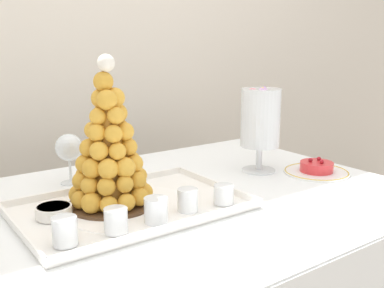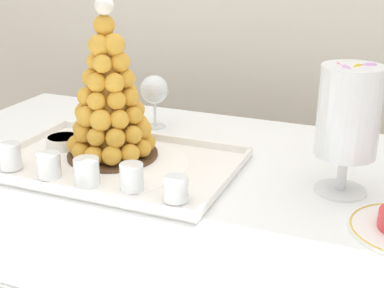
{
  "view_description": "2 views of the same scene",
  "coord_description": "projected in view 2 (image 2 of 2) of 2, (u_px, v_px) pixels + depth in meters",
  "views": [
    {
      "loc": [
        -0.61,
        -0.98,
        1.22
      ],
      "look_at": [
        0.09,
        0.0,
        0.95
      ],
      "focal_mm": 42.01,
      "sensor_mm": 36.0,
      "label": 1
    },
    {
      "loc": [
        0.49,
        -0.99,
        1.29
      ],
      "look_at": [
        0.09,
        -0.02,
        0.89
      ],
      "focal_mm": 48.71,
      "sensor_mm": 36.0,
      "label": 2
    }
  ],
  "objects": [
    {
      "name": "dessert_cup_centre",
      "position": [
        87.0,
        173.0,
        1.12
      ],
      "size": [
        0.06,
        0.06,
        0.06
      ],
      "color": "silver",
      "rests_on": "serving_tray"
    },
    {
      "name": "buffet_table",
      "position": [
        161.0,
        208.0,
        1.24
      ],
      "size": [
        1.38,
        0.96,
        0.8
      ],
      "color": "brown",
      "rests_on": "ground_plane"
    },
    {
      "name": "serving_tray",
      "position": [
        117.0,
        165.0,
        1.24
      ],
      "size": [
        0.56,
        0.38,
        0.02
      ],
      "color": "white",
      "rests_on": "buffet_table"
    },
    {
      "name": "creme_brulee_ramekin",
      "position": [
        63.0,
        141.0,
        1.33
      ],
      "size": [
        0.09,
        0.09,
        0.03
      ],
      "color": "white",
      "rests_on": "serving_tray"
    },
    {
      "name": "dessert_cup_right",
      "position": [
        176.0,
        190.0,
        1.05
      ],
      "size": [
        0.05,
        0.05,
        0.05
      ],
      "color": "silver",
      "rests_on": "serving_tray"
    },
    {
      "name": "croquembouche",
      "position": [
        110.0,
        99.0,
        1.23
      ],
      "size": [
        0.22,
        0.22,
        0.38
      ],
      "color": "#4C331E",
      "rests_on": "serving_tray"
    },
    {
      "name": "wine_glass",
      "position": [
        154.0,
        91.0,
        1.47
      ],
      "size": [
        0.08,
        0.08,
        0.15
      ],
      "color": "silver",
      "rests_on": "buffet_table"
    },
    {
      "name": "dessert_cup_left",
      "position": [
        10.0,
        157.0,
        1.2
      ],
      "size": [
        0.05,
        0.05,
        0.06
      ],
      "color": "silver",
      "rests_on": "serving_tray"
    },
    {
      "name": "macaron_goblet",
      "position": [
        349.0,
        113.0,
        1.05
      ],
      "size": [
        0.13,
        0.13,
        0.28
      ],
      "color": "white",
      "rests_on": "buffet_table"
    },
    {
      "name": "dessert_cup_mid_right",
      "position": [
        132.0,
        178.0,
        1.1
      ],
      "size": [
        0.05,
        0.05,
        0.06
      ],
      "color": "silver",
      "rests_on": "serving_tray"
    },
    {
      "name": "dessert_cup_mid_left",
      "position": [
        49.0,
        166.0,
        1.16
      ],
      "size": [
        0.05,
        0.05,
        0.05
      ],
      "color": "silver",
      "rests_on": "serving_tray"
    }
  ]
}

